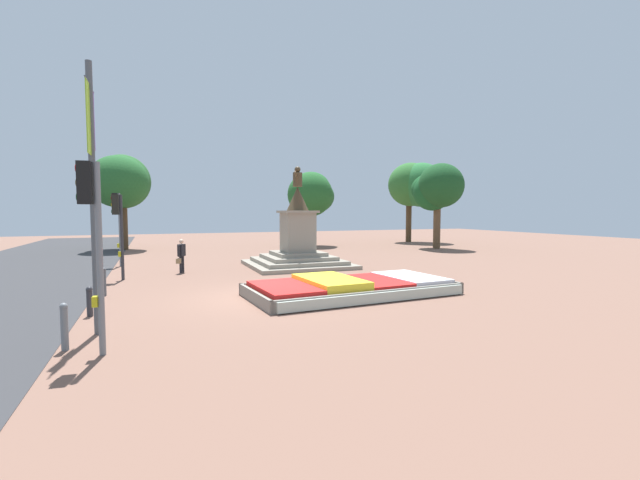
{
  "coord_description": "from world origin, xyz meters",
  "views": [
    {
      "loc": [
        -3.26,
        -13.34,
        2.77
      ],
      "look_at": [
        3.12,
        2.94,
        1.6
      ],
      "focal_mm": 24.0,
      "sensor_mm": 36.0,
      "label": 1
    }
  ],
  "objects_px": {
    "traffic_light_far_corner": "(117,216)",
    "kerb_bollard_mid_b": "(104,281)",
    "pedestrian_with_handbag": "(181,254)",
    "kerb_bollard_south": "(64,326)",
    "traffic_light_near_crossing": "(92,223)",
    "statue_monument": "(298,246)",
    "traffic_light_mid_block": "(118,221)",
    "banner_pole": "(93,184)",
    "kerb_bollard_mid_a": "(90,301)",
    "flower_planter": "(351,288)"
  },
  "relations": [
    {
      "from": "banner_pole",
      "to": "pedestrian_with_handbag",
      "type": "height_order",
      "value": "banner_pole"
    },
    {
      "from": "flower_planter",
      "to": "kerb_bollard_mid_a",
      "type": "xyz_separation_m",
      "value": [
        -7.7,
        -0.15,
        0.18
      ]
    },
    {
      "from": "kerb_bollard_south",
      "to": "pedestrian_with_handbag",
      "type": "bearing_deg",
      "value": 74.8
    },
    {
      "from": "traffic_light_mid_block",
      "to": "traffic_light_near_crossing",
      "type": "bearing_deg",
      "value": -88.72
    },
    {
      "from": "kerb_bollard_mid_b",
      "to": "traffic_light_far_corner",
      "type": "bearing_deg",
      "value": 90.84
    },
    {
      "from": "kerb_bollard_mid_b",
      "to": "kerb_bollard_mid_a",
      "type": "bearing_deg",
      "value": -91.34
    },
    {
      "from": "kerb_bollard_south",
      "to": "kerb_bollard_mid_b",
      "type": "distance_m",
      "value": 5.88
    },
    {
      "from": "flower_planter",
      "to": "traffic_light_far_corner",
      "type": "bearing_deg",
      "value": 125.07
    },
    {
      "from": "flower_planter",
      "to": "traffic_light_near_crossing",
      "type": "xyz_separation_m",
      "value": [
        -7.16,
        -3.65,
        2.31
      ]
    },
    {
      "from": "flower_planter",
      "to": "banner_pole",
      "type": "relative_size",
      "value": 1.17
    },
    {
      "from": "flower_planter",
      "to": "traffic_light_near_crossing",
      "type": "bearing_deg",
      "value": -152.99
    },
    {
      "from": "traffic_light_near_crossing",
      "to": "traffic_light_mid_block",
      "type": "distance_m",
      "value": 9.85
    },
    {
      "from": "pedestrian_with_handbag",
      "to": "traffic_light_near_crossing",
      "type": "bearing_deg",
      "value": -101.4
    },
    {
      "from": "traffic_light_near_crossing",
      "to": "kerb_bollard_south",
      "type": "bearing_deg",
      "value": 138.28
    },
    {
      "from": "pedestrian_with_handbag",
      "to": "kerb_bollard_mid_b",
      "type": "xyz_separation_m",
      "value": [
        -2.7,
        -4.62,
        -0.36
      ]
    },
    {
      "from": "statue_monument",
      "to": "kerb_bollard_south",
      "type": "bearing_deg",
      "value": -128.15
    },
    {
      "from": "statue_monument",
      "to": "pedestrian_with_handbag",
      "type": "xyz_separation_m",
      "value": [
        -5.64,
        -0.31,
        -0.17
      ]
    },
    {
      "from": "traffic_light_far_corner",
      "to": "kerb_bollard_mid_a",
      "type": "xyz_separation_m",
      "value": [
        0.05,
        -11.18,
        -2.12
      ]
    },
    {
      "from": "statue_monument",
      "to": "kerb_bollard_mid_b",
      "type": "bearing_deg",
      "value": -149.4
    },
    {
      "from": "kerb_bollard_mid_a",
      "to": "pedestrian_with_handbag",
      "type": "bearing_deg",
      "value": 69.88
    },
    {
      "from": "pedestrian_with_handbag",
      "to": "kerb_bollard_south",
      "type": "bearing_deg",
      "value": -105.2
    },
    {
      "from": "kerb_bollard_south",
      "to": "traffic_light_mid_block",
      "type": "bearing_deg",
      "value": 87.51
    },
    {
      "from": "kerb_bollard_south",
      "to": "kerb_bollard_mid_b",
      "type": "relative_size",
      "value": 1.03
    },
    {
      "from": "traffic_light_mid_block",
      "to": "statue_monument",
      "type": "bearing_deg",
      "value": 10.66
    },
    {
      "from": "kerb_bollard_mid_a",
      "to": "kerb_bollard_mid_b",
      "type": "distance_m",
      "value": 2.94
    },
    {
      "from": "traffic_light_near_crossing",
      "to": "traffic_light_mid_block",
      "type": "relative_size",
      "value": 1.08
    },
    {
      "from": "flower_planter",
      "to": "banner_pole",
      "type": "height_order",
      "value": "banner_pole"
    },
    {
      "from": "statue_monument",
      "to": "kerb_bollard_mid_a",
      "type": "xyz_separation_m",
      "value": [
        -8.4,
        -7.86,
        -0.59
      ]
    },
    {
      "from": "traffic_light_far_corner",
      "to": "kerb_bollard_mid_b",
      "type": "xyz_separation_m",
      "value": [
        0.12,
        -8.25,
        -2.05
      ]
    },
    {
      "from": "traffic_light_mid_block",
      "to": "kerb_bollard_mid_a",
      "type": "relative_size",
      "value": 4.29
    },
    {
      "from": "kerb_bollard_south",
      "to": "statue_monument",
      "type": "bearing_deg",
      "value": 51.85
    },
    {
      "from": "banner_pole",
      "to": "kerb_bollard_south",
      "type": "xyz_separation_m",
      "value": [
        -0.47,
        -1.06,
        -2.87
      ]
    },
    {
      "from": "traffic_light_far_corner",
      "to": "kerb_bollard_south",
      "type": "height_order",
      "value": "traffic_light_far_corner"
    },
    {
      "from": "statue_monument",
      "to": "kerb_bollard_mid_a",
      "type": "distance_m",
      "value": 11.53
    },
    {
      "from": "traffic_light_near_crossing",
      "to": "flower_planter",
      "type": "bearing_deg",
      "value": 27.01
    },
    {
      "from": "banner_pole",
      "to": "kerb_bollard_south",
      "type": "bearing_deg",
      "value": -113.74
    },
    {
      "from": "pedestrian_with_handbag",
      "to": "kerb_bollard_south",
      "type": "height_order",
      "value": "pedestrian_with_handbag"
    },
    {
      "from": "flower_planter",
      "to": "kerb_bollard_mid_a",
      "type": "distance_m",
      "value": 7.7
    },
    {
      "from": "kerb_bollard_south",
      "to": "banner_pole",
      "type": "bearing_deg",
      "value": 66.26
    },
    {
      "from": "statue_monument",
      "to": "banner_pole",
      "type": "relative_size",
      "value": 0.83
    },
    {
      "from": "traffic_light_near_crossing",
      "to": "traffic_light_far_corner",
      "type": "xyz_separation_m",
      "value": [
        -0.59,
        14.69,
        -0.01
      ]
    },
    {
      "from": "banner_pole",
      "to": "kerb_bollard_mid_a",
      "type": "distance_m",
      "value": 3.52
    },
    {
      "from": "traffic_light_far_corner",
      "to": "pedestrian_with_handbag",
      "type": "distance_m",
      "value": 4.9
    },
    {
      "from": "statue_monument",
      "to": "flower_planter",
      "type": "bearing_deg",
      "value": -95.24
    },
    {
      "from": "flower_planter",
      "to": "kerb_bollard_mid_b",
      "type": "distance_m",
      "value": 8.13
    },
    {
      "from": "pedestrian_with_handbag",
      "to": "kerb_bollard_mid_b",
      "type": "height_order",
      "value": "pedestrian_with_handbag"
    },
    {
      "from": "traffic_light_far_corner",
      "to": "kerb_bollard_south",
      "type": "distance_m",
      "value": 14.27
    },
    {
      "from": "banner_pole",
      "to": "kerb_bollard_mid_b",
      "type": "height_order",
      "value": "banner_pole"
    },
    {
      "from": "kerb_bollard_south",
      "to": "kerb_bollard_mid_b",
      "type": "height_order",
      "value": "kerb_bollard_south"
    },
    {
      "from": "flower_planter",
      "to": "kerb_bollard_south",
      "type": "distance_m",
      "value": 8.38
    }
  ]
}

